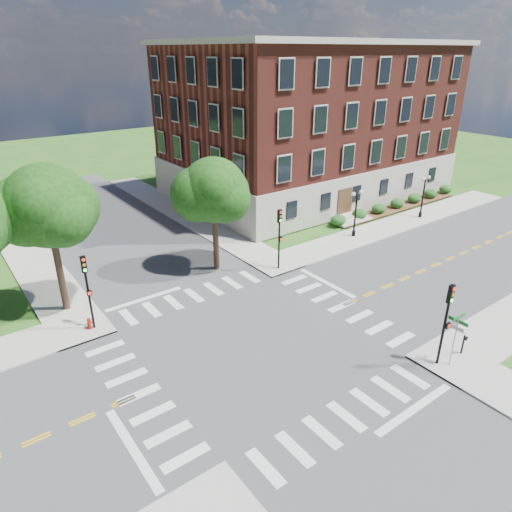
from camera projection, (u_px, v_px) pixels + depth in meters
ground at (255, 344)px, 26.62m from camera, size 160.00×160.00×0.00m
road_ew at (255, 344)px, 26.62m from camera, size 90.00×12.00×0.01m
road_ns at (255, 344)px, 26.62m from camera, size 12.00×90.00×0.01m
sidewalk_ne at (287, 219)px, 46.19m from camera, size 34.00×34.00×0.12m
crosswalk_east at (341, 306)px, 30.53m from camera, size 2.20×10.20×0.02m
stop_bar_east at (327, 283)px, 33.60m from camera, size 0.40×5.50×0.00m
main_building at (309, 120)px, 52.29m from camera, size 30.60×22.40×16.50m
shrub_row at (396, 209)px, 49.18m from camera, size 18.00×2.00×1.30m
tree_c at (47, 206)px, 27.20m from camera, size 5.12×5.12×9.64m
tree_d at (214, 190)px, 33.24m from camera, size 4.83×4.83×8.65m
traffic_signal_se at (447, 315)px, 23.55m from camera, size 0.33×0.37×4.80m
traffic_signal_ne at (279, 232)px, 34.33m from camera, size 0.35×0.39×4.80m
traffic_signal_nw at (87, 283)px, 26.73m from camera, size 0.36×0.41×4.80m
twin_lamp_west at (356, 211)px, 40.80m from camera, size 1.36×0.36×4.23m
twin_lamp_east at (423, 194)px, 45.50m from camera, size 1.36×0.36×4.23m
street_sign_pole at (456, 330)px, 23.82m from camera, size 1.10×1.10×3.10m
push_button_post at (463, 343)px, 25.34m from camera, size 0.14×0.21×1.20m
fire_hydrant at (89, 324)px, 27.77m from camera, size 0.35×0.35×0.75m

